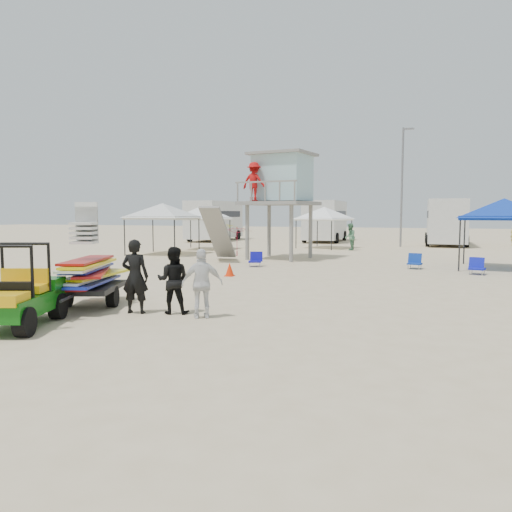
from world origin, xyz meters
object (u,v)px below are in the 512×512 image
(surf_trailer, at_px, (88,270))
(man_left, at_px, (135,276))
(utility_cart, at_px, (16,289))
(lifeguard_tower, at_px, (278,182))
(canopy_blue, at_px, (504,202))

(surf_trailer, height_order, man_left, surf_trailer)
(utility_cart, distance_m, lifeguard_tower, 16.67)
(utility_cart, relative_size, lifeguard_tower, 0.47)
(surf_trailer, distance_m, canopy_blue, 16.64)
(lifeguard_tower, bearing_deg, canopy_blue, -9.50)
(man_left, xyz_separation_m, canopy_blue, (9.50, 12.63, 1.91))
(utility_cart, height_order, surf_trailer, surf_trailer)
(canopy_blue, bearing_deg, utility_cart, -126.93)
(surf_trailer, bearing_deg, utility_cart, -90.09)
(surf_trailer, xyz_separation_m, canopy_blue, (11.02, 12.33, 1.84))
(utility_cart, xyz_separation_m, canopy_blue, (11.02, 14.66, 1.99))
(man_left, distance_m, canopy_blue, 15.92)
(lifeguard_tower, xyz_separation_m, canopy_blue, (10.07, -1.68, -1.10))
(man_left, distance_m, lifeguard_tower, 14.64)
(surf_trailer, bearing_deg, man_left, -11.20)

